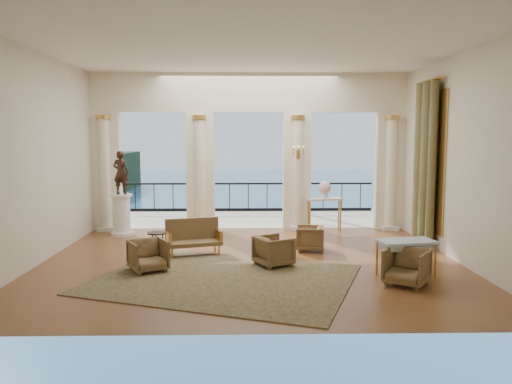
{
  "coord_description": "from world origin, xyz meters",
  "views": [
    {
      "loc": [
        -0.08,
        -10.6,
        2.72
      ],
      "look_at": [
        0.14,
        0.6,
        1.46
      ],
      "focal_mm": 35.0,
      "sensor_mm": 36.0,
      "label": 1
    }
  ],
  "objects_px": {
    "armchair_b": "(407,265)",
    "pedestal": "(122,215)",
    "settee": "(193,237)",
    "console_table": "(325,204)",
    "game_table": "(406,244)",
    "armchair_a": "(148,254)",
    "statue": "(121,173)",
    "side_table": "(157,237)",
    "armchair_d": "(274,249)",
    "armchair_c": "(310,237)"
  },
  "relations": [
    {
      "from": "game_table",
      "to": "statue",
      "type": "xyz_separation_m",
      "value": [
        -6.5,
        4.27,
        1.08
      ]
    },
    {
      "from": "settee",
      "to": "statue",
      "type": "bearing_deg",
      "value": 116.92
    },
    {
      "from": "side_table",
      "to": "statue",
      "type": "bearing_deg",
      "value": 116.12
    },
    {
      "from": "armchair_a",
      "to": "armchair_d",
      "type": "height_order",
      "value": "armchair_a"
    },
    {
      "from": "pedestal",
      "to": "statue",
      "type": "height_order",
      "value": "statue"
    },
    {
      "from": "armchair_a",
      "to": "game_table",
      "type": "xyz_separation_m",
      "value": [
        5.06,
        -0.53,
        0.3
      ]
    },
    {
      "from": "armchair_b",
      "to": "pedestal",
      "type": "xyz_separation_m",
      "value": [
        -6.36,
        4.77,
        0.18
      ]
    },
    {
      "from": "statue",
      "to": "side_table",
      "type": "bearing_deg",
      "value": 127.32
    },
    {
      "from": "pedestal",
      "to": "armchair_d",
      "type": "bearing_deg",
      "value": -40.12
    },
    {
      "from": "console_table",
      "to": "side_table",
      "type": "height_order",
      "value": "console_table"
    },
    {
      "from": "game_table",
      "to": "armchair_a",
      "type": "bearing_deg",
      "value": 164.12
    },
    {
      "from": "game_table",
      "to": "console_table",
      "type": "relative_size",
      "value": 1.08
    },
    {
      "from": "game_table",
      "to": "pedestal",
      "type": "height_order",
      "value": "pedestal"
    },
    {
      "from": "settee",
      "to": "game_table",
      "type": "bearing_deg",
      "value": -41.49
    },
    {
      "from": "game_table",
      "to": "settee",
      "type": "bearing_deg",
      "value": 145.43
    },
    {
      "from": "armchair_c",
      "to": "side_table",
      "type": "bearing_deg",
      "value": -63.34
    },
    {
      "from": "game_table",
      "to": "side_table",
      "type": "height_order",
      "value": "game_table"
    },
    {
      "from": "pedestal",
      "to": "statue",
      "type": "bearing_deg",
      "value": 0.0
    },
    {
      "from": "armchair_d",
      "to": "settee",
      "type": "xyz_separation_m",
      "value": [
        -1.8,
        1.07,
        0.06
      ]
    },
    {
      "from": "armchair_a",
      "to": "armchair_d",
      "type": "xyz_separation_m",
      "value": [
        2.56,
        0.37,
        -0.0
      ]
    },
    {
      "from": "armchair_c",
      "to": "armchair_d",
      "type": "relative_size",
      "value": 0.93
    },
    {
      "from": "settee",
      "to": "statue",
      "type": "height_order",
      "value": "statue"
    },
    {
      "from": "armchair_a",
      "to": "statue",
      "type": "xyz_separation_m",
      "value": [
        -1.44,
        3.74,
        1.37
      ]
    },
    {
      "from": "armchair_d",
      "to": "settee",
      "type": "distance_m",
      "value": 2.1
    },
    {
      "from": "armchair_c",
      "to": "pedestal",
      "type": "height_order",
      "value": "pedestal"
    },
    {
      "from": "armchair_b",
      "to": "console_table",
      "type": "bearing_deg",
      "value": 132.72
    },
    {
      "from": "armchair_c",
      "to": "statue",
      "type": "height_order",
      "value": "statue"
    },
    {
      "from": "settee",
      "to": "console_table",
      "type": "relative_size",
      "value": 1.27
    },
    {
      "from": "settee",
      "to": "side_table",
      "type": "bearing_deg",
      "value": -149.49
    },
    {
      "from": "armchair_d",
      "to": "game_table",
      "type": "bearing_deg",
      "value": -139.05
    },
    {
      "from": "settee",
      "to": "game_table",
      "type": "distance_m",
      "value": 4.74
    },
    {
      "from": "armchair_a",
      "to": "settee",
      "type": "height_order",
      "value": "settee"
    },
    {
      "from": "armchair_d",
      "to": "pedestal",
      "type": "relative_size",
      "value": 0.62
    },
    {
      "from": "armchair_c",
      "to": "side_table",
      "type": "xyz_separation_m",
      "value": [
        -3.44,
        -1.08,
        0.24
      ]
    },
    {
      "from": "armchair_b",
      "to": "side_table",
      "type": "xyz_separation_m",
      "value": [
        -4.86,
        1.71,
        0.2
      ]
    },
    {
      "from": "armchair_c",
      "to": "pedestal",
      "type": "xyz_separation_m",
      "value": [
        -4.94,
        1.97,
        0.22
      ]
    },
    {
      "from": "statue",
      "to": "side_table",
      "type": "xyz_separation_m",
      "value": [
        1.5,
        -3.06,
        -1.16
      ]
    },
    {
      "from": "armchair_c",
      "to": "console_table",
      "type": "bearing_deg",
      "value": 172.84
    },
    {
      "from": "game_table",
      "to": "pedestal",
      "type": "bearing_deg",
      "value": 136.77
    },
    {
      "from": "settee",
      "to": "console_table",
      "type": "xyz_separation_m",
      "value": [
        3.47,
        2.82,
        0.37
      ]
    },
    {
      "from": "armchair_b",
      "to": "statue",
      "type": "bearing_deg",
      "value": 178.48
    },
    {
      "from": "armchair_b",
      "to": "game_table",
      "type": "xyz_separation_m",
      "value": [
        0.14,
        0.5,
        0.28
      ]
    },
    {
      "from": "armchair_b",
      "to": "armchair_d",
      "type": "xyz_separation_m",
      "value": [
        -2.36,
        1.4,
        -0.02
      ]
    },
    {
      "from": "armchair_a",
      "to": "statue",
      "type": "relative_size",
      "value": 0.6
    },
    {
      "from": "pedestal",
      "to": "armchair_a",
      "type": "bearing_deg",
      "value": -68.96
    },
    {
      "from": "console_table",
      "to": "statue",
      "type": "bearing_deg",
      "value": 169.42
    },
    {
      "from": "settee",
      "to": "armchair_b",
      "type": "bearing_deg",
      "value": -47.61
    },
    {
      "from": "pedestal",
      "to": "game_table",
      "type": "bearing_deg",
      "value": -33.31
    },
    {
      "from": "armchair_a",
      "to": "console_table",
      "type": "bearing_deg",
      "value": 15.85
    },
    {
      "from": "armchair_d",
      "to": "armchair_b",
      "type": "bearing_deg",
      "value": -149.99
    }
  ]
}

